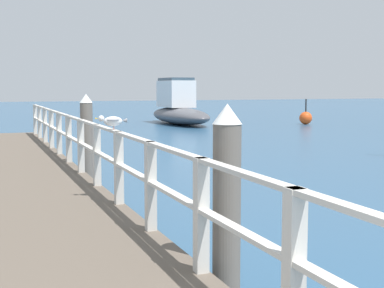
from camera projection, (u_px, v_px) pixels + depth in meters
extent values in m
cube|color=brown|center=(10.00, 185.00, 10.78)|extent=(2.93, 21.12, 0.36)
cube|color=beige|center=(294.00, 269.00, 3.63)|extent=(0.12, 0.12, 1.07)
cube|color=beige|center=(201.00, 215.00, 5.15)|extent=(0.12, 0.12, 1.07)
cube|color=beige|center=(151.00, 186.00, 6.66)|extent=(0.12, 0.12, 1.07)
cube|color=beige|center=(119.00, 168.00, 8.17)|extent=(0.12, 0.12, 1.07)
cube|color=beige|center=(97.00, 155.00, 9.68)|extent=(0.12, 0.12, 1.07)
cube|color=beige|center=(81.00, 146.00, 11.20)|extent=(0.12, 0.12, 1.07)
cube|color=beige|center=(69.00, 139.00, 12.71)|extent=(0.12, 0.12, 1.07)
cube|color=beige|center=(59.00, 133.00, 14.22)|extent=(0.12, 0.12, 1.07)
cube|color=beige|center=(51.00, 129.00, 15.74)|extent=(0.12, 0.12, 1.07)
cube|color=beige|center=(45.00, 125.00, 17.25)|extent=(0.12, 0.12, 1.07)
cube|color=beige|center=(40.00, 122.00, 18.76)|extent=(0.12, 0.12, 1.07)
cube|color=beige|center=(35.00, 119.00, 20.27)|extent=(0.12, 0.12, 1.07)
cube|color=beige|center=(80.00, 120.00, 11.14)|extent=(0.10, 19.52, 0.04)
cube|color=beige|center=(81.00, 143.00, 11.19)|extent=(0.10, 19.52, 0.04)
cylinder|color=#6B6056|center=(227.00, 211.00, 5.54)|extent=(0.28, 0.28, 1.72)
cone|color=white|center=(227.00, 114.00, 5.44)|extent=(0.29, 0.29, 0.20)
cylinder|color=#6B6056|center=(87.00, 141.00, 12.70)|extent=(0.28, 0.28, 1.72)
cone|color=white|center=(86.00, 98.00, 12.60)|extent=(0.29, 0.29, 0.20)
ellipsoid|color=white|center=(113.00, 121.00, 8.41)|extent=(0.30, 0.17, 0.15)
sphere|color=white|center=(101.00, 118.00, 8.37)|extent=(0.09, 0.09, 0.09)
cone|color=gold|center=(97.00, 118.00, 8.36)|extent=(0.05, 0.03, 0.02)
cone|color=#939399|center=(124.00, 120.00, 8.45)|extent=(0.09, 0.08, 0.07)
ellipsoid|color=#939399|center=(113.00, 120.00, 8.41)|extent=(0.25, 0.21, 0.04)
cylinder|color=tan|center=(114.00, 128.00, 8.40)|extent=(0.01, 0.01, 0.05)
cylinder|color=tan|center=(114.00, 128.00, 8.45)|extent=(0.01, 0.01, 0.05)
ellipsoid|color=#4C4C51|center=(180.00, 116.00, 31.11)|extent=(2.28, 7.21, 0.93)
cube|color=white|center=(176.00, 94.00, 31.66)|extent=(1.44, 2.89, 1.49)
cube|color=#334756|center=(176.00, 79.00, 31.57)|extent=(1.35, 2.60, 0.16)
sphere|color=#E54C19|center=(306.00, 118.00, 30.89)|extent=(0.70, 0.70, 0.70)
cylinder|color=#262626|center=(306.00, 105.00, 30.82)|extent=(0.08, 0.08, 0.70)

